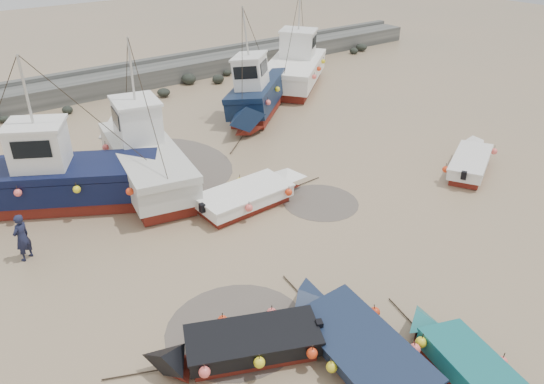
{
  "coord_description": "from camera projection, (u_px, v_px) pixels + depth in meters",
  "views": [
    {
      "loc": [
        -9.28,
        -11.65,
        10.81
      ],
      "look_at": [
        1.26,
        2.31,
        1.4
      ],
      "focal_mm": 35.0,
      "sensor_mm": 36.0,
      "label": 1
    }
  ],
  "objects": [
    {
      "name": "puddle_b",
      "position": [
        320.0,
        202.0,
        22.02
      ],
      "size": [
        3.1,
        3.1,
        0.01
      ],
      "primitive_type": "cylinder",
      "color": "#544A42",
      "rests_on": "ground"
    },
    {
      "name": "dinghy_1",
      "position": [
        358.0,
        341.0,
        14.25
      ],
      "size": [
        2.65,
        6.5,
        1.43
      ],
      "rotation": [
        0.0,
        0.0,
        -0.14
      ],
      "color": "maroon",
      "rests_on": "ground"
    },
    {
      "name": "person",
      "position": [
        28.0,
        259.0,
        18.49
      ],
      "size": [
        0.77,
        0.69,
        1.76
      ],
      "primitive_type": "imported",
      "rotation": [
        0.0,
        0.0,
        3.69
      ],
      "color": "#181B34",
      "rests_on": "ground"
    },
    {
      "name": "dinghy_2",
      "position": [
        464.0,
        362.0,
        13.56
      ],
      "size": [
        2.49,
        5.29,
        1.43
      ],
      "rotation": [
        0.0,
        0.0,
        -0.25
      ],
      "color": "maroon",
      "rests_on": "ground"
    },
    {
      "name": "dinghy_5",
      "position": [
        251.0,
        193.0,
        21.58
      ],
      "size": [
        6.26,
        2.33,
        1.43
      ],
      "rotation": [
        0.0,
        0.0,
        -1.53
      ],
      "color": "maroon",
      "rests_on": "ground"
    },
    {
      "name": "dinghy_3",
      "position": [
        472.0,
        159.0,
        24.49
      ],
      "size": [
        5.71,
        3.3,
        1.43
      ],
      "rotation": [
        0.0,
        0.0,
        -1.12
      ],
      "color": "maroon",
      "rests_on": "ground"
    },
    {
      "name": "cabin_boat_3",
      "position": [
        296.0,
        66.0,
        36.02
      ],
      "size": [
        9.17,
        7.99,
        6.22
      ],
      "rotation": [
        0.0,
        0.0,
        -0.88
      ],
      "color": "maroon",
      "rests_on": "ground"
    },
    {
      "name": "puddle_d",
      "position": [
        170.0,
        165.0,
        25.24
      ],
      "size": [
        5.48,
        5.48,
        0.01
      ],
      "primitive_type": "cylinder",
      "color": "#544A42",
      "rests_on": "ground"
    },
    {
      "name": "ground",
      "position": [
        283.0,
        264.0,
        18.23
      ],
      "size": [
        120.0,
        120.0,
        0.0
      ],
      "primitive_type": "plane",
      "color": "#987B5B",
      "rests_on": "ground"
    },
    {
      "name": "cabin_boat_0",
      "position": [
        54.0,
        176.0,
        21.14
      ],
      "size": [
        9.25,
        6.09,
        6.22
      ],
      "rotation": [
        0.0,
        0.0,
        1.05
      ],
      "color": "maroon",
      "rests_on": "ground"
    },
    {
      "name": "puddle_a",
      "position": [
        237.0,
        328.0,
        15.42
      ],
      "size": [
        4.2,
        4.2,
        0.01
      ],
      "primitive_type": "cylinder",
      "color": "#544A42",
      "rests_on": "ground"
    },
    {
      "name": "dinghy_4",
      "position": [
        239.0,
        342.0,
        14.17
      ],
      "size": [
        5.6,
        3.1,
        1.43
      ],
      "rotation": [
        0.0,
        0.0,
        1.15
      ],
      "color": "maroon",
      "rests_on": "ground"
    },
    {
      "name": "seawall",
      "position": [
        69.0,
        90.0,
        33.42
      ],
      "size": [
        60.0,
        4.92,
        1.5
      ],
      "color": "#60605C",
      "rests_on": "ground"
    },
    {
      "name": "cabin_boat_2",
      "position": [
        257.0,
        94.0,
        30.41
      ],
      "size": [
        7.83,
        6.93,
        6.22
      ],
      "rotation": [
        0.0,
        0.0,
        2.28
      ],
      "color": "maroon",
      "rests_on": "ground"
    },
    {
      "name": "cabin_boat_1",
      "position": [
        142.0,
        153.0,
        23.19
      ],
      "size": [
        4.16,
        10.61,
        6.22
      ],
      "rotation": [
        0.0,
        0.0,
        -0.19
      ],
      "color": "maroon",
      "rests_on": "ground"
    }
  ]
}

